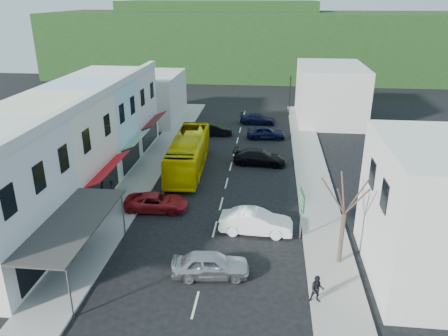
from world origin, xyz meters
The scene contains 20 objects.
ground centered at (0.00, 0.00, 0.00)m, with size 120.00×120.00×0.00m, color black.
sidewalk_left centered at (-7.50, 10.00, 0.07)m, with size 3.00×52.00×0.15m, color gray.
sidewalk_right centered at (7.50, 10.00, 0.07)m, with size 3.00×52.00×0.15m, color gray.
shopfront_row centered at (-12.49, 5.00, 4.00)m, with size 8.25×30.00×8.00m.
distant_block_left centered at (-12.00, 27.00, 3.00)m, with size 8.00×10.00×6.00m, color #B7B2A8.
distant_block_right centered at (11.00, 30.00, 3.50)m, with size 8.00×12.00×7.00m, color #B7B2A8.
hillside centered at (-1.45, 65.09, 6.73)m, with size 80.00×26.00×14.00m.
bus centered at (-3.81, 10.81, 1.55)m, with size 2.50×11.60×3.10m, color #E6C902.
car_silver centered at (0.46, -5.38, 0.70)m, with size 1.80×4.40×1.40m, color #B5B5BA.
car_white centered at (2.85, -0.16, 0.70)m, with size 1.80×4.40×1.40m, color white.
car_red centered at (-4.71, 2.41, 0.70)m, with size 1.90×4.60×1.40m, color maroon.
car_black_near centered at (2.70, 12.80, 0.70)m, with size 1.84×4.50×1.40m, color black.
car_navy_mid centered at (3.15, 20.94, 0.70)m, with size 1.80×4.40×1.40m, color black.
car_black_far centered at (-2.84, 21.57, 0.70)m, with size 1.80×4.40×1.40m, color black.
car_navy_far centered at (2.04, 26.92, 0.70)m, with size 1.84×4.50×1.40m, color black.
pedestrian_left centered at (-8.50, 3.62, 1.00)m, with size 0.60×0.40×1.70m, color black.
pedestrian_right centered at (6.30, -7.24, 1.00)m, with size 0.70×0.44×1.70m, color black.
direction_sign centered at (5.80, -0.64, 1.76)m, with size 0.34×1.60×3.53m, color #145D25, non-canonical shape.
street_tree centered at (8.00, -3.31, 3.38)m, with size 2.43×2.43×6.77m, color #3C2D26, non-canonical shape.
traffic_signal centered at (6.00, 31.41, 2.68)m, with size 0.83×1.18×5.36m, color black, non-canonical shape.
Camera 1 is at (3.51, -26.35, 15.14)m, focal length 35.00 mm.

